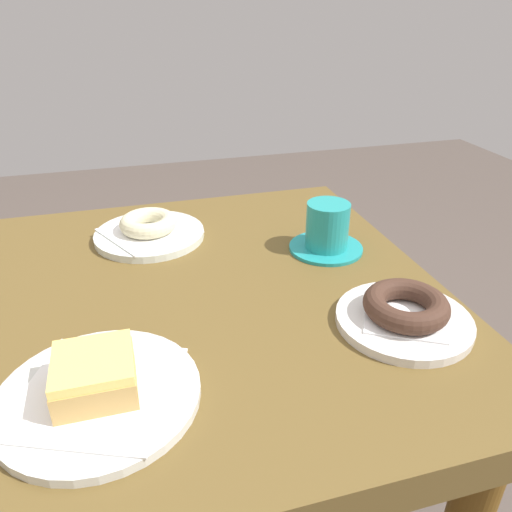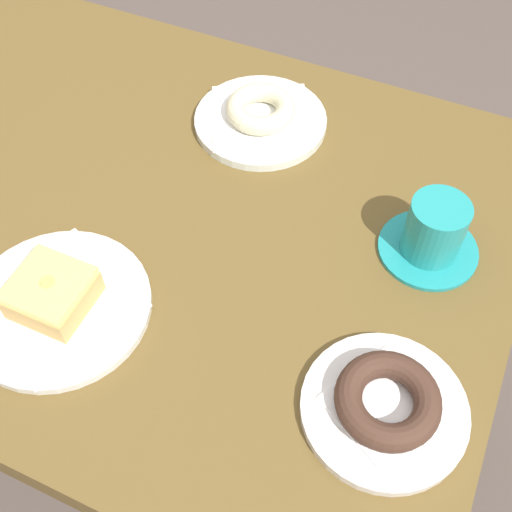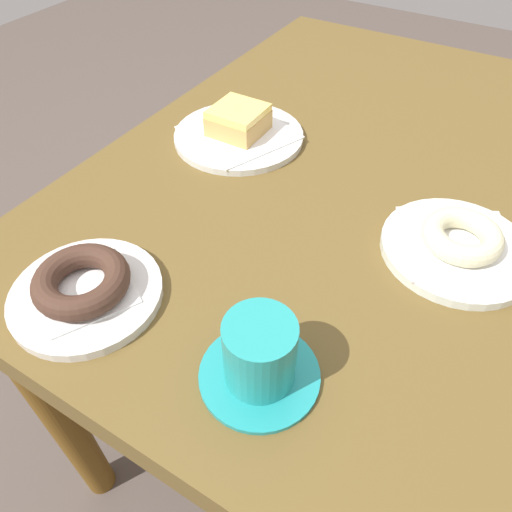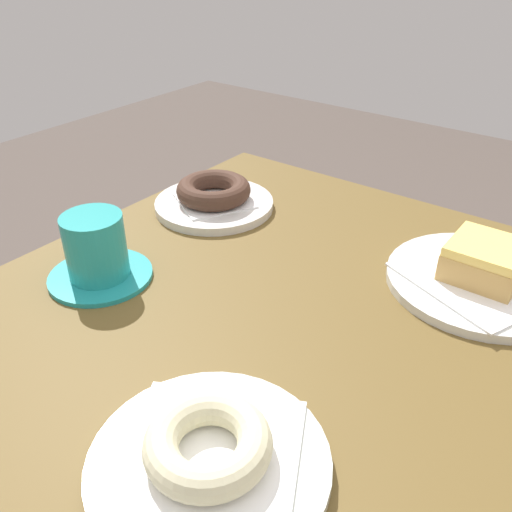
{
  "view_description": "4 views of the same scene",
  "coord_description": "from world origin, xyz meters",
  "px_view_note": "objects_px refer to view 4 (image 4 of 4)",
  "views": [
    {
      "loc": [
        0.1,
        -0.66,
        1.14
      ],
      "look_at": [
        0.29,
        0.0,
        0.77
      ],
      "focal_mm": 34.62,
      "sensor_mm": 36.0,
      "label": 1
    },
    {
      "loc": [
        0.45,
        -0.5,
        1.42
      ],
      "look_at": [
        0.25,
        -0.05,
        0.76
      ],
      "focal_mm": 45.82,
      "sensor_mm": 36.0,
      "label": 2
    },
    {
      "loc": [
        0.68,
        0.21,
        1.18
      ],
      "look_at": [
        0.31,
        -0.0,
        0.75
      ],
      "focal_mm": 33.09,
      "sensor_mm": 36.0,
      "label": 3
    },
    {
      "loc": [
        -0.08,
        0.43,
        1.12
      ],
      "look_at": [
        0.29,
        -0.05,
        0.75
      ],
      "focal_mm": 38.45,
      "sensor_mm": 36.0,
      "label": 4
    }
  ],
  "objects_px": {
    "plate_sugar_ring": "(209,464)",
    "donut_chocolate_ring": "(214,190)",
    "donut_sugar_ring": "(208,444)",
    "coffee_cup": "(96,251)",
    "donut_glazed_square": "(485,260)",
    "plate_chocolate_ring": "(214,204)",
    "plate_glazed_square": "(480,281)"
  },
  "relations": [
    {
      "from": "donut_chocolate_ring",
      "to": "plate_chocolate_ring",
      "type": "bearing_deg",
      "value": -90.0
    },
    {
      "from": "donut_sugar_ring",
      "to": "plate_glazed_square",
      "type": "relative_size",
      "value": 0.46
    },
    {
      "from": "donut_sugar_ring",
      "to": "donut_chocolate_ring",
      "type": "xyz_separation_m",
      "value": [
        0.32,
        -0.38,
        0.0
      ]
    },
    {
      "from": "donut_sugar_ring",
      "to": "donut_glazed_square",
      "type": "height_order",
      "value": "donut_glazed_square"
    },
    {
      "from": "plate_sugar_ring",
      "to": "coffee_cup",
      "type": "distance_m",
      "value": 0.34
    },
    {
      "from": "plate_sugar_ring",
      "to": "donut_sugar_ring",
      "type": "distance_m",
      "value": 0.02
    },
    {
      "from": "donut_chocolate_ring",
      "to": "donut_glazed_square",
      "type": "distance_m",
      "value": 0.42
    },
    {
      "from": "donut_chocolate_ring",
      "to": "plate_glazed_square",
      "type": "xyz_separation_m",
      "value": [
        -0.42,
        -0.04,
        -0.03
      ]
    },
    {
      "from": "donut_chocolate_ring",
      "to": "coffee_cup",
      "type": "bearing_deg",
      "value": 93.59
    },
    {
      "from": "donut_sugar_ring",
      "to": "plate_glazed_square",
      "type": "xyz_separation_m",
      "value": [
        -0.09,
        -0.42,
        -0.03
      ]
    },
    {
      "from": "plate_chocolate_ring",
      "to": "plate_sugar_ring",
      "type": "bearing_deg",
      "value": 130.23
    },
    {
      "from": "plate_chocolate_ring",
      "to": "plate_glazed_square",
      "type": "relative_size",
      "value": 0.81
    },
    {
      "from": "plate_chocolate_ring",
      "to": "plate_glazed_square",
      "type": "bearing_deg",
      "value": -175.06
    },
    {
      "from": "coffee_cup",
      "to": "donut_sugar_ring",
      "type": "bearing_deg",
      "value": 156.12
    },
    {
      "from": "donut_chocolate_ring",
      "to": "donut_glazed_square",
      "type": "height_order",
      "value": "donut_glazed_square"
    },
    {
      "from": "donut_sugar_ring",
      "to": "plate_chocolate_ring",
      "type": "relative_size",
      "value": 0.56
    },
    {
      "from": "plate_sugar_ring",
      "to": "coffee_cup",
      "type": "relative_size",
      "value": 1.54
    },
    {
      "from": "donut_sugar_ring",
      "to": "coffee_cup",
      "type": "bearing_deg",
      "value": -23.88
    },
    {
      "from": "coffee_cup",
      "to": "donut_chocolate_ring",
      "type": "bearing_deg",
      "value": -86.41
    },
    {
      "from": "donut_sugar_ring",
      "to": "donut_chocolate_ring",
      "type": "relative_size",
      "value": 0.9
    },
    {
      "from": "donut_sugar_ring",
      "to": "donut_glazed_square",
      "type": "bearing_deg",
      "value": -102.73
    },
    {
      "from": "plate_sugar_ring",
      "to": "donut_chocolate_ring",
      "type": "height_order",
      "value": "donut_chocolate_ring"
    },
    {
      "from": "donut_glazed_square",
      "to": "coffee_cup",
      "type": "distance_m",
      "value": 0.49
    },
    {
      "from": "plate_sugar_ring",
      "to": "plate_glazed_square",
      "type": "distance_m",
      "value": 0.43
    },
    {
      "from": "plate_glazed_square",
      "to": "donut_glazed_square",
      "type": "relative_size",
      "value": 2.63
    },
    {
      "from": "plate_sugar_ring",
      "to": "donut_glazed_square",
      "type": "relative_size",
      "value": 2.32
    },
    {
      "from": "donut_chocolate_ring",
      "to": "donut_glazed_square",
      "type": "bearing_deg",
      "value": -175.06
    },
    {
      "from": "plate_chocolate_ring",
      "to": "coffee_cup",
      "type": "height_order",
      "value": "coffee_cup"
    },
    {
      "from": "donut_glazed_square",
      "to": "donut_chocolate_ring",
      "type": "bearing_deg",
      "value": 4.94
    },
    {
      "from": "donut_sugar_ring",
      "to": "coffee_cup",
      "type": "height_order",
      "value": "coffee_cup"
    },
    {
      "from": "plate_glazed_square",
      "to": "coffee_cup",
      "type": "distance_m",
      "value": 0.49
    },
    {
      "from": "plate_sugar_ring",
      "to": "donut_chocolate_ring",
      "type": "xyz_separation_m",
      "value": [
        0.32,
        -0.38,
        0.03
      ]
    }
  ]
}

